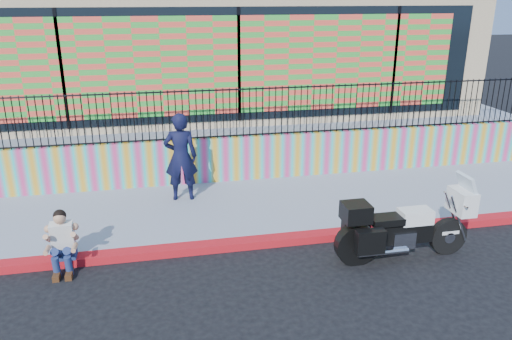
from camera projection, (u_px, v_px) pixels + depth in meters
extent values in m
plane|color=black|center=(277.00, 244.00, 9.59)|extent=(90.00, 90.00, 0.00)
cube|color=#A3150B|center=(277.00, 240.00, 9.57)|extent=(16.00, 0.30, 0.15)
cube|color=gray|center=(259.00, 206.00, 11.09)|extent=(16.00, 3.00, 0.15)
cube|color=#D7387B|center=(246.00, 158.00, 12.36)|extent=(16.00, 0.20, 1.10)
cube|color=gray|center=(219.00, 115.00, 17.09)|extent=(16.00, 10.00, 1.25)
cube|color=tan|center=(218.00, 36.00, 16.03)|extent=(14.00, 8.00, 4.00)
cube|color=black|center=(239.00, 65.00, 12.45)|extent=(12.60, 0.04, 2.80)
cube|color=#FF4D38|center=(239.00, 66.00, 12.42)|extent=(11.48, 0.02, 2.40)
cylinder|color=black|center=(448.00, 236.00, 9.14)|extent=(0.69, 0.15, 0.69)
cylinder|color=black|center=(356.00, 246.00, 8.80)|extent=(0.69, 0.15, 0.69)
cube|color=black|center=(404.00, 232.00, 8.91)|extent=(1.00, 0.29, 0.36)
cube|color=silver|center=(400.00, 237.00, 8.93)|extent=(0.42, 0.36, 0.31)
cube|color=white|center=(415.00, 216.00, 8.85)|extent=(0.58, 0.34, 0.25)
cube|color=black|center=(386.00, 220.00, 8.75)|extent=(0.58, 0.36, 0.13)
cube|color=white|center=(462.00, 201.00, 8.94)|extent=(0.31, 0.54, 0.44)
cube|color=silver|center=(467.00, 184.00, 8.84)|extent=(0.19, 0.48, 0.35)
cube|color=black|center=(356.00, 212.00, 8.57)|extent=(0.46, 0.44, 0.31)
cube|color=black|center=(370.00, 242.00, 8.45)|extent=(0.50, 0.19, 0.42)
cube|color=black|center=(356.00, 226.00, 9.03)|extent=(0.50, 0.19, 0.42)
cube|color=white|center=(448.00, 231.00, 9.10)|extent=(0.34, 0.17, 0.06)
imported|color=black|center=(181.00, 157.00, 11.00)|extent=(0.76, 0.52, 1.99)
cube|color=navy|center=(66.00, 253.00, 8.76)|extent=(0.36, 0.28, 0.18)
cube|color=silver|center=(63.00, 236.00, 8.61)|extent=(0.38, 0.27, 0.54)
sphere|color=tan|center=(60.00, 218.00, 8.45)|extent=(0.21, 0.21, 0.21)
cube|color=#472814|center=(57.00, 276.00, 8.40)|extent=(0.11, 0.26, 0.10)
cube|color=#472814|center=(69.00, 275.00, 8.44)|extent=(0.11, 0.26, 0.10)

